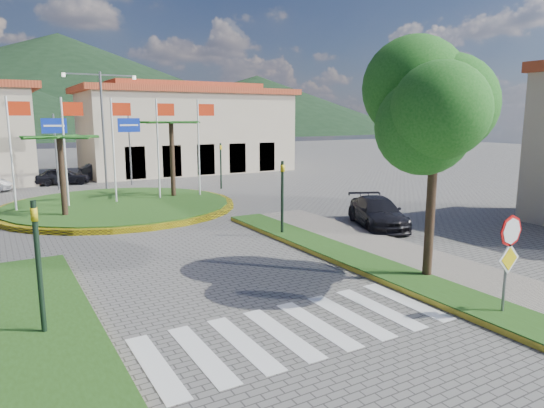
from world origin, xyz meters
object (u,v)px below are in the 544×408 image
deciduous_tree (436,110)px  car_dark_a (63,176)px  roundabout_island (119,205)px  car_side_right (377,212)px  stop_sign (509,249)px  car_dark_b (106,170)px

deciduous_tree → car_dark_a: size_ratio=1.79×
deciduous_tree → roundabout_island: bearing=107.9°
deciduous_tree → car_side_right: size_ratio=1.48×
stop_sign → car_side_right: 10.41m
roundabout_island → car_dark_b: 14.11m
roundabout_island → car_side_right: bearing=-49.1°
stop_sign → car_side_right: stop_sign is taller
roundabout_island → car_dark_b: size_ratio=3.05×
stop_sign → car_dark_a: bearing=101.1°
roundabout_island → stop_sign: roundabout_island is taller
stop_sign → deciduous_tree: bearing=78.8°
stop_sign → deciduous_tree: (0.60, 3.04, 3.38)m
car_dark_a → car_dark_b: car_dark_b is taller
roundabout_island → car_dark_b: bearing=81.2°
roundabout_island → stop_sign: bearing=-76.3°
car_dark_a → car_side_right: car_side_right is taller
car_dark_a → car_side_right: 24.90m
deciduous_tree → car_side_right: 8.64m
deciduous_tree → car_dark_a: deciduous_tree is taller
deciduous_tree → car_dark_b: size_ratio=1.63×
car_dark_b → car_side_right: 25.57m
roundabout_island → car_dark_b: (2.17, 13.93, 0.52)m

